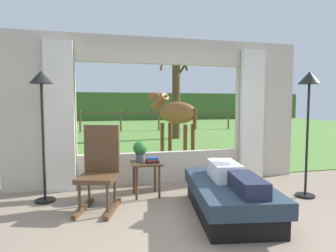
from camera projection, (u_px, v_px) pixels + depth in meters
ground_plane at (209, 240)px, 2.96m from camera, size 12.00×12.00×0.00m
back_wall_with_window at (162, 113)px, 5.05m from camera, size 5.20×0.12×2.55m
curtain_panel_left at (60, 117)px, 4.52m from camera, size 0.44×0.10×2.40m
curtain_panel_right at (252, 115)px, 5.31m from camera, size 0.44×0.10×2.40m
outdoor_pasture_lawn at (120, 130)px, 15.71m from camera, size 36.00×21.68×0.02m
distant_hill_ridge at (112, 107)px, 25.15m from camera, size 36.00×2.00×2.40m
recliner_sofa at (229, 197)px, 3.64m from camera, size 1.15×1.82×0.42m
reclining_person at (231, 175)px, 3.57m from camera, size 0.43×1.44×0.22m
rocking_chair at (100, 168)px, 3.83m from camera, size 0.64×0.79×1.12m
side_table at (146, 168)px, 4.36m from camera, size 0.44×0.44×0.52m
potted_plant at (140, 150)px, 4.38m from camera, size 0.22×0.22×0.32m
book_stack at (152, 160)px, 4.30m from camera, size 0.21×0.15×0.09m
floor_lamp_left at (42, 96)px, 4.01m from camera, size 0.32×0.32×1.87m
floor_lamp_right at (309, 96)px, 4.23m from camera, size 0.32×0.32×1.88m
horse at (175, 113)px, 7.89m from camera, size 1.30×1.69×1.73m
pasture_tree at (176, 97)px, 11.46m from camera, size 1.37×1.26×3.71m
pasture_fence_line at (121, 117)px, 14.63m from camera, size 16.10×0.10×1.10m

